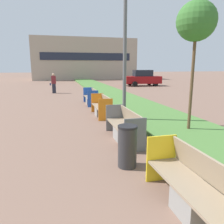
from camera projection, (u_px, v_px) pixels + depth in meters
The scene contains 10 objects.
planter_grass_strip at pixel (142, 109), 11.42m from camera, with size 2.80×120.00×0.18m.
building_backdrop at pixel (84, 59), 39.99m from camera, with size 17.68×8.26×7.01m.
bench_yellow_frame at pixel (197, 193), 3.33m from camera, with size 0.65×2.29×0.94m.
bench_grey_frame at pixel (124, 128), 6.84m from camera, with size 0.65×2.18×0.94m.
bench_orange_frame at pixel (102, 108), 10.19m from camera, with size 0.65×1.97×0.94m.
bench_blue_frame at pixel (91, 98), 13.30m from camera, with size 0.65×1.94×0.94m.
litter_bin at pixel (127, 146), 4.96m from camera, with size 0.45×0.45×0.97m.
sapling_tree_near at pixel (196, 22), 6.78m from camera, with size 1.24×1.24×4.27m.
pedestrian_walking at pixel (54, 83), 18.70m from camera, with size 0.53×0.24×1.69m.
parked_car_distant at pixel (143, 78), 25.74m from camera, with size 4.37×2.22×1.86m.
Camera 1 is at (-1.06, 1.51, 2.27)m, focal length 35.00 mm.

